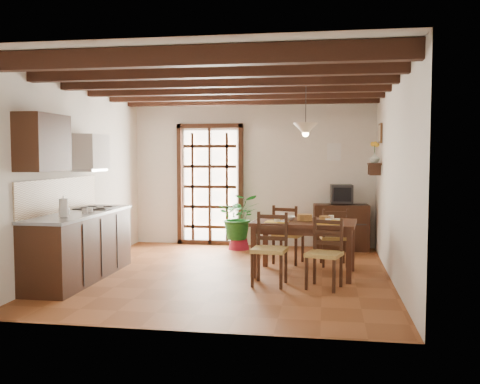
% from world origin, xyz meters
% --- Properties ---
extents(ground_plane, '(5.00, 5.00, 0.00)m').
position_xyz_m(ground_plane, '(0.00, 0.00, 0.00)').
color(ground_plane, brown).
extents(room_shell, '(4.52, 5.02, 2.81)m').
position_xyz_m(room_shell, '(0.00, 0.00, 1.82)').
color(room_shell, silver).
rests_on(room_shell, ground_plane).
extents(ceiling_beams, '(4.50, 4.34, 0.20)m').
position_xyz_m(ceiling_beams, '(0.00, 0.00, 2.69)').
color(ceiling_beams, black).
rests_on(ceiling_beams, room_shell).
extents(french_door, '(1.26, 0.11, 2.32)m').
position_xyz_m(french_door, '(-0.80, 2.45, 1.18)').
color(french_door, white).
rests_on(french_door, ground_plane).
extents(kitchen_counter, '(0.64, 2.25, 1.38)m').
position_xyz_m(kitchen_counter, '(-1.96, -0.60, 0.47)').
color(kitchen_counter, black).
rests_on(kitchen_counter, ground_plane).
extents(upper_cabinet, '(0.35, 0.80, 0.70)m').
position_xyz_m(upper_cabinet, '(-2.08, -1.30, 1.85)').
color(upper_cabinet, black).
rests_on(upper_cabinet, room_shell).
extents(range_hood, '(0.38, 0.60, 0.54)m').
position_xyz_m(range_hood, '(-2.05, -0.05, 1.73)').
color(range_hood, white).
rests_on(range_hood, room_shell).
extents(counter_items, '(0.50, 1.43, 0.25)m').
position_xyz_m(counter_items, '(-1.95, -0.51, 0.96)').
color(counter_items, black).
rests_on(counter_items, kitchen_counter).
extents(dining_table, '(1.50, 1.04, 0.77)m').
position_xyz_m(dining_table, '(1.06, 0.16, 0.67)').
color(dining_table, '#3D1F13').
rests_on(dining_table, ground_plane).
extents(chair_near_left, '(0.48, 0.46, 0.94)m').
position_xyz_m(chair_near_left, '(0.64, -0.53, 0.30)').
color(chair_near_left, '#AB8F49').
rests_on(chair_near_left, ground_plane).
extents(chair_near_right, '(0.51, 0.49, 0.89)m').
position_xyz_m(chair_near_right, '(1.35, -0.60, 0.28)').
color(chair_near_right, '#AB8F49').
rests_on(chair_near_right, ground_plane).
extents(chair_far_left, '(0.52, 0.50, 0.92)m').
position_xyz_m(chair_far_left, '(0.78, 0.91, 0.29)').
color(chair_far_left, '#AB8F49').
rests_on(chair_far_left, ground_plane).
extents(chair_far_right, '(0.45, 0.44, 0.89)m').
position_xyz_m(chair_far_right, '(1.49, 0.84, 0.28)').
color(chair_far_right, '#AB8F49').
rests_on(chair_far_right, ground_plane).
extents(table_setting, '(1.03, 0.69, 0.10)m').
position_xyz_m(table_setting, '(1.06, 0.16, 0.81)').
color(table_setting, yellow).
rests_on(table_setting, dining_table).
extents(table_bowl, '(0.27, 0.27, 0.05)m').
position_xyz_m(table_bowl, '(0.82, 0.23, 0.79)').
color(table_bowl, white).
rests_on(table_bowl, dining_table).
extents(sideboard, '(0.99, 0.51, 0.82)m').
position_xyz_m(sideboard, '(1.63, 2.23, 0.41)').
color(sideboard, black).
rests_on(sideboard, ground_plane).
extents(crt_tv, '(0.40, 0.38, 0.33)m').
position_xyz_m(crt_tv, '(1.63, 2.22, 1.01)').
color(crt_tv, black).
rests_on(crt_tv, sideboard).
extents(fuse_box, '(0.25, 0.03, 0.32)m').
position_xyz_m(fuse_box, '(1.50, 2.48, 1.75)').
color(fuse_box, white).
rests_on(fuse_box, room_shell).
extents(plant_pot, '(0.38, 0.38, 0.23)m').
position_xyz_m(plant_pot, '(-0.18, 2.02, 0.11)').
color(plant_pot, maroon).
rests_on(plant_pot, ground_plane).
extents(potted_plant, '(2.20, 1.99, 2.14)m').
position_xyz_m(potted_plant, '(-0.18, 2.02, 0.57)').
color(potted_plant, '#144C19').
rests_on(potted_plant, ground_plane).
extents(wall_shelf, '(0.20, 0.42, 0.20)m').
position_xyz_m(wall_shelf, '(2.14, 1.60, 1.51)').
color(wall_shelf, black).
rests_on(wall_shelf, room_shell).
extents(shelf_vase, '(0.15, 0.15, 0.15)m').
position_xyz_m(shelf_vase, '(2.14, 1.60, 1.65)').
color(shelf_vase, '#B2BFB2').
rests_on(shelf_vase, wall_shelf).
extents(shelf_flowers, '(0.14, 0.14, 0.36)m').
position_xyz_m(shelf_flowers, '(2.14, 1.60, 1.86)').
color(shelf_flowers, yellow).
rests_on(shelf_flowers, shelf_vase).
extents(framed_picture, '(0.03, 0.32, 0.32)m').
position_xyz_m(framed_picture, '(2.22, 1.60, 2.05)').
color(framed_picture, brown).
rests_on(framed_picture, room_shell).
extents(pendant_lamp, '(0.36, 0.36, 0.84)m').
position_xyz_m(pendant_lamp, '(1.06, 0.26, 2.08)').
color(pendant_lamp, black).
rests_on(pendant_lamp, room_shell).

